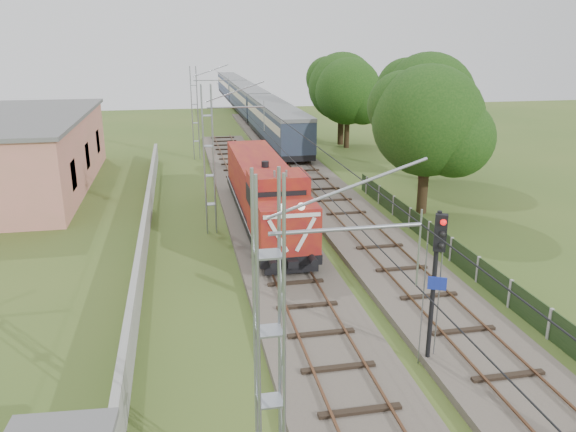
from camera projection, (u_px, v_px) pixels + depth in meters
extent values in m
plane|color=#3D5821|center=(316.00, 333.00, 20.41)|extent=(140.00, 140.00, 0.00)
cube|color=#6B6054|center=(282.00, 258.00, 26.91)|extent=(4.20, 70.00, 0.30)
cube|color=black|center=(282.00, 255.00, 26.85)|extent=(2.40, 70.00, 0.10)
cube|color=brown|center=(264.00, 254.00, 26.67)|extent=(0.08, 70.00, 0.05)
cube|color=brown|center=(299.00, 252.00, 26.98)|extent=(0.08, 70.00, 0.05)
cube|color=#6B6054|center=(317.00, 186.00, 39.99)|extent=(4.20, 80.00, 0.30)
cube|color=black|center=(317.00, 184.00, 39.93)|extent=(2.40, 80.00, 0.10)
cube|color=brown|center=(306.00, 183.00, 39.75)|extent=(0.08, 80.00, 0.05)
cube|color=brown|center=(329.00, 182.00, 40.06)|extent=(0.08, 80.00, 0.05)
cylinder|color=gray|center=(346.00, 229.00, 10.59)|extent=(3.00, 0.08, 0.08)
cylinder|color=gray|center=(236.00, 107.00, 29.30)|extent=(3.00, 0.08, 0.08)
cylinder|color=gray|center=(211.00, 80.00, 48.00)|extent=(3.00, 0.08, 0.08)
cylinder|color=black|center=(264.00, 131.00, 29.97)|extent=(0.03, 70.00, 0.03)
cylinder|color=black|center=(264.00, 107.00, 29.57)|extent=(0.03, 70.00, 0.03)
cube|color=#9E9E99|center=(146.00, 223.00, 30.21)|extent=(0.25, 40.00, 1.50)
cube|color=#DB7E76|center=(27.00, 154.00, 39.34)|extent=(8.00, 20.00, 5.00)
cube|color=#606060|center=(22.00, 117.00, 38.56)|extent=(8.40, 20.40, 0.25)
cube|color=black|center=(73.00, 175.00, 34.55)|extent=(0.10, 1.60, 1.80)
cube|color=black|center=(87.00, 156.00, 40.16)|extent=(0.10, 1.60, 1.80)
cube|color=black|center=(97.00, 141.00, 45.77)|extent=(0.10, 1.60, 1.80)
cube|color=black|center=(478.00, 269.00, 24.50)|extent=(0.05, 32.00, 1.15)
cube|color=#9E9E99|center=(367.00, 185.00, 38.53)|extent=(0.12, 0.12, 1.20)
cube|color=black|center=(264.00, 210.00, 31.68)|extent=(2.76, 15.65, 0.46)
cube|color=black|center=(280.00, 246.00, 27.03)|extent=(2.03, 3.31, 0.46)
cube|color=black|center=(252.00, 192.00, 36.50)|extent=(2.03, 3.31, 0.46)
cube|color=black|center=(291.00, 269.00, 24.56)|extent=(2.39, 0.23, 0.32)
cube|color=#9E2F11|center=(287.00, 226.00, 25.05)|extent=(2.67, 2.30, 2.12)
sphere|color=white|center=(282.00, 208.00, 23.58)|extent=(0.33, 0.33, 0.33)
sphere|color=white|center=(301.00, 207.00, 23.73)|extent=(0.33, 0.33, 0.33)
cube|color=silver|center=(278.00, 236.00, 23.86)|extent=(0.92, 0.06, 1.54)
cube|color=silver|center=(306.00, 234.00, 24.08)|extent=(0.92, 0.06, 1.54)
cube|color=silver|center=(292.00, 216.00, 23.70)|extent=(2.49, 0.06, 0.17)
cube|color=#9E2F11|center=(278.00, 203.00, 27.03)|extent=(2.76, 2.21, 2.95)
cube|color=black|center=(282.00, 200.00, 25.84)|extent=(2.30, 0.06, 0.83)
cube|color=#9E2F11|center=(258.00, 177.00, 33.36)|extent=(2.58, 11.14, 2.39)
cylinder|color=black|center=(265.00, 165.00, 30.33)|extent=(0.41, 0.41, 0.37)
cylinder|color=gray|center=(275.00, 174.00, 25.80)|extent=(0.11, 0.11, 0.32)
cylinder|color=gray|center=(286.00, 174.00, 25.91)|extent=(0.11, 0.11, 0.32)
cube|color=black|center=(276.00, 137.00, 55.63)|extent=(2.83, 21.48, 0.49)
cube|color=#2A3147|center=(276.00, 121.00, 55.15)|extent=(2.93, 21.48, 2.64)
cube|color=beige|center=(276.00, 116.00, 55.01)|extent=(2.97, 20.62, 0.73)
cube|color=slate|center=(276.00, 106.00, 54.71)|extent=(2.98, 21.48, 0.34)
cube|color=black|center=(248.00, 110.00, 76.63)|extent=(2.83, 21.48, 0.49)
cube|color=#2A3147|center=(248.00, 98.00, 76.16)|extent=(2.93, 21.48, 2.64)
cube|color=beige|center=(247.00, 95.00, 76.01)|extent=(2.97, 20.62, 0.73)
cube|color=slate|center=(247.00, 87.00, 75.72)|extent=(2.98, 21.48, 0.34)
cube|color=black|center=(232.00, 94.00, 97.64)|extent=(2.83, 21.48, 0.49)
cube|color=#2A3147|center=(231.00, 85.00, 97.17)|extent=(2.93, 21.48, 2.64)
cube|color=beige|center=(231.00, 82.00, 97.02)|extent=(2.97, 20.62, 0.73)
cube|color=slate|center=(231.00, 77.00, 96.72)|extent=(2.98, 21.48, 0.34)
cylinder|color=black|center=(433.00, 291.00, 17.65)|extent=(0.15, 0.15, 5.28)
cube|color=black|center=(440.00, 233.00, 16.89)|extent=(0.43, 0.37, 1.16)
sphere|color=red|center=(443.00, 222.00, 16.66)|extent=(0.19, 0.19, 0.19)
sphere|color=black|center=(442.00, 234.00, 16.78)|extent=(0.19, 0.19, 0.19)
sphere|color=black|center=(441.00, 246.00, 16.89)|extent=(0.19, 0.19, 0.19)
cube|color=#192A97|center=(437.00, 283.00, 17.44)|extent=(0.55, 0.29, 0.42)
cylinder|color=#382717|center=(423.00, 181.00, 33.91)|extent=(0.62, 0.62, 3.99)
sphere|color=#14350E|center=(428.00, 121.00, 32.81)|extent=(6.53, 6.53, 6.53)
sphere|color=#14350E|center=(455.00, 138.00, 32.41)|extent=(4.57, 4.57, 4.57)
sphere|color=#14350E|center=(403.00, 107.00, 33.45)|extent=(4.25, 4.25, 4.25)
cylinder|color=#382717|center=(424.00, 152.00, 42.11)|extent=(0.58, 0.58, 4.20)
sphere|color=#14350E|center=(428.00, 100.00, 40.95)|extent=(6.88, 6.88, 6.88)
sphere|color=#14350E|center=(450.00, 115.00, 40.53)|extent=(4.81, 4.81, 4.81)
sphere|color=#14350E|center=(406.00, 88.00, 41.63)|extent=(4.47, 4.47, 4.47)
cylinder|color=#382717|center=(347.00, 128.00, 54.46)|extent=(0.51, 0.51, 3.85)
sphere|color=#14350E|center=(348.00, 91.00, 53.40)|extent=(6.30, 6.30, 6.30)
sphere|color=#14350E|center=(363.00, 101.00, 53.02)|extent=(4.41, 4.41, 4.41)
sphere|color=#14350E|center=(334.00, 83.00, 54.02)|extent=(4.10, 4.10, 4.10)
cylinder|color=#382717|center=(341.00, 124.00, 56.15)|extent=(0.60, 0.60, 4.05)
sphere|color=#14350E|center=(342.00, 87.00, 55.04)|extent=(6.63, 6.63, 6.63)
sphere|color=#14350E|center=(358.00, 97.00, 54.63)|extent=(4.64, 4.64, 4.64)
sphere|color=#14350E|center=(328.00, 78.00, 55.69)|extent=(4.31, 4.31, 4.31)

